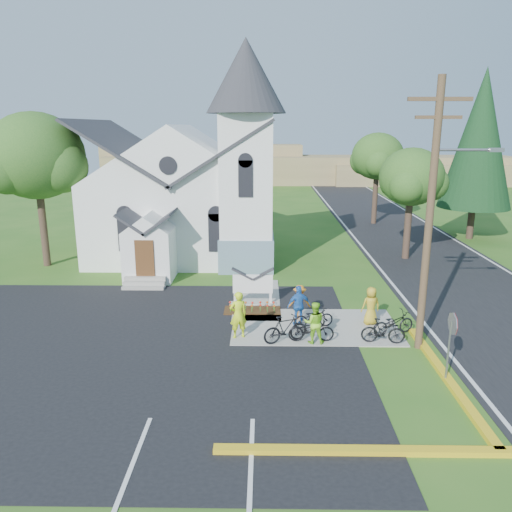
{
  "coord_description": "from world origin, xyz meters",
  "views": [
    {
      "loc": [
        -0.71,
        -19.36,
        8.3
      ],
      "look_at": [
        -1.07,
        5.0,
        1.94
      ],
      "focal_mm": 35.0,
      "sensor_mm": 36.0,
      "label": 1
    }
  ],
  "objects_px": {
    "church_sign": "(253,284)",
    "bike_2": "(313,317)",
    "bike_1": "(285,329)",
    "cyclist_4": "(371,306)",
    "utility_pole": "(432,209)",
    "cyclist_1": "(314,323)",
    "cyclist_2": "(299,306)",
    "bike_4": "(393,323)",
    "stop_sign": "(451,333)",
    "cyclist_3": "(299,302)",
    "bike_3": "(383,331)",
    "cyclist_0": "(238,315)",
    "bike_0": "(311,330)"
  },
  "relations": [
    {
      "from": "cyclist_2",
      "to": "bike_3",
      "type": "bearing_deg",
      "value": 135.47
    },
    {
      "from": "stop_sign",
      "to": "cyclist_1",
      "type": "relative_size",
      "value": 1.48
    },
    {
      "from": "bike_0",
      "to": "bike_2",
      "type": "relative_size",
      "value": 1.05
    },
    {
      "from": "bike_4",
      "to": "stop_sign",
      "type": "bearing_deg",
      "value": 170.2
    },
    {
      "from": "cyclist_2",
      "to": "cyclist_4",
      "type": "xyz_separation_m",
      "value": [
        3.08,
        0.18,
        -0.05
      ]
    },
    {
      "from": "church_sign",
      "to": "cyclist_2",
      "type": "height_order",
      "value": "cyclist_2"
    },
    {
      "from": "church_sign",
      "to": "cyclist_3",
      "type": "relative_size",
      "value": 1.44
    },
    {
      "from": "utility_pole",
      "to": "cyclist_2",
      "type": "height_order",
      "value": "utility_pole"
    },
    {
      "from": "bike_2",
      "to": "bike_1",
      "type": "bearing_deg",
      "value": 127.38
    },
    {
      "from": "bike_3",
      "to": "cyclist_4",
      "type": "height_order",
      "value": "cyclist_4"
    },
    {
      "from": "utility_pole",
      "to": "cyclist_0",
      "type": "bearing_deg",
      "value": 173.79
    },
    {
      "from": "bike_4",
      "to": "bike_3",
      "type": "bearing_deg",
      "value": 122.1
    },
    {
      "from": "church_sign",
      "to": "bike_2",
      "type": "relative_size",
      "value": 1.28
    },
    {
      "from": "cyclist_1",
      "to": "cyclist_3",
      "type": "relative_size",
      "value": 1.1
    },
    {
      "from": "stop_sign",
      "to": "cyclist_4",
      "type": "height_order",
      "value": "stop_sign"
    },
    {
      "from": "utility_pole",
      "to": "bike_4",
      "type": "xyz_separation_m",
      "value": [
        -0.76,
        1.15,
        -4.86
      ]
    },
    {
      "from": "cyclist_1",
      "to": "cyclist_2",
      "type": "height_order",
      "value": "cyclist_2"
    },
    {
      "from": "church_sign",
      "to": "cyclist_2",
      "type": "relative_size",
      "value": 1.25
    },
    {
      "from": "bike_3",
      "to": "cyclist_4",
      "type": "bearing_deg",
      "value": 9.66
    },
    {
      "from": "church_sign",
      "to": "stop_sign",
      "type": "bearing_deg",
      "value": -48.12
    },
    {
      "from": "utility_pole",
      "to": "stop_sign",
      "type": "distance_m",
      "value": 4.52
    },
    {
      "from": "stop_sign",
      "to": "bike_2",
      "type": "distance_m",
      "value": 6.2
    },
    {
      "from": "stop_sign",
      "to": "bike_1",
      "type": "height_order",
      "value": "stop_sign"
    },
    {
      "from": "stop_sign",
      "to": "bike_3",
      "type": "xyz_separation_m",
      "value": [
        -1.45,
        3.0,
        -1.22
      ]
    },
    {
      "from": "cyclist_2",
      "to": "cyclist_4",
      "type": "distance_m",
      "value": 3.09
    },
    {
      "from": "church_sign",
      "to": "cyclist_3",
      "type": "bearing_deg",
      "value": -41.13
    },
    {
      "from": "bike_1",
      "to": "bike_2",
      "type": "height_order",
      "value": "bike_1"
    },
    {
      "from": "cyclist_0",
      "to": "cyclist_1",
      "type": "height_order",
      "value": "cyclist_0"
    },
    {
      "from": "church_sign",
      "to": "cyclist_4",
      "type": "relative_size",
      "value": 1.33
    },
    {
      "from": "bike_1",
      "to": "bike_4",
      "type": "relative_size",
      "value": 0.98
    },
    {
      "from": "stop_sign",
      "to": "cyclist_2",
      "type": "relative_size",
      "value": 1.41
    },
    {
      "from": "cyclist_2",
      "to": "cyclist_3",
      "type": "relative_size",
      "value": 1.15
    },
    {
      "from": "church_sign",
      "to": "cyclist_4",
      "type": "bearing_deg",
      "value": -25.7
    },
    {
      "from": "bike_3",
      "to": "cyclist_2",
      "type": "bearing_deg",
      "value": 67.76
    },
    {
      "from": "cyclist_2",
      "to": "cyclist_4",
      "type": "bearing_deg",
      "value": 167.88
    },
    {
      "from": "church_sign",
      "to": "utility_pole",
      "type": "bearing_deg",
      "value": -35.6
    },
    {
      "from": "cyclist_0",
      "to": "bike_2",
      "type": "bearing_deg",
      "value": 179.36
    },
    {
      "from": "bike_4",
      "to": "utility_pole",
      "type": "bearing_deg",
      "value": -168.5
    },
    {
      "from": "stop_sign",
      "to": "bike_2",
      "type": "xyz_separation_m",
      "value": [
        -4.02,
        4.54,
        -1.28
      ]
    },
    {
      "from": "cyclist_0",
      "to": "bike_4",
      "type": "relative_size",
      "value": 1.03
    },
    {
      "from": "utility_pole",
      "to": "cyclist_4",
      "type": "bearing_deg",
      "value": 123.16
    },
    {
      "from": "bike_1",
      "to": "cyclist_3",
      "type": "bearing_deg",
      "value": -38.93
    },
    {
      "from": "utility_pole",
      "to": "cyclist_3",
      "type": "height_order",
      "value": "utility_pole"
    },
    {
      "from": "bike_3",
      "to": "cyclist_4",
      "type": "distance_m",
      "value": 1.98
    },
    {
      "from": "bike_2",
      "to": "utility_pole",
      "type": "bearing_deg",
      "value": -128.23
    },
    {
      "from": "cyclist_1",
      "to": "bike_4",
      "type": "height_order",
      "value": "cyclist_1"
    },
    {
      "from": "bike_3",
      "to": "bike_4",
      "type": "relative_size",
      "value": 0.9
    },
    {
      "from": "bike_1",
      "to": "cyclist_4",
      "type": "distance_m",
      "value": 4.2
    },
    {
      "from": "cyclist_4",
      "to": "utility_pole",
      "type": "bearing_deg",
      "value": 111.55
    },
    {
      "from": "bike_1",
      "to": "bike_3",
      "type": "relative_size",
      "value": 1.09
    }
  ]
}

